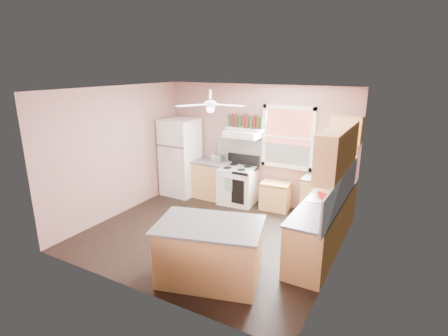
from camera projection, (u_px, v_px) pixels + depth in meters
The scene contains 32 objects.
floor at pixel (212, 234), 6.65m from camera, with size 4.50×4.50×0.00m, color black.
ceiling at pixel (210, 89), 5.89m from camera, with size 4.50×4.50×0.00m, color white.
wall_back at pixel (257, 145), 7.97m from camera, with size 4.50×0.05×2.70m, color #916661.
wall_right at pixel (341, 186), 5.21m from camera, with size 0.05×4.00×2.70m, color #916661.
wall_left at pixel (118, 151), 7.33m from camera, with size 0.05×4.00×2.70m, color #916661.
backsplash_back at pixel (274, 155), 7.78m from camera, with size 2.90×0.03×0.55m, color white.
backsplash_right at pixel (342, 191), 5.53m from camera, with size 0.03×2.60×0.55m, color white.
window_view at pixel (288, 137), 7.51m from camera, with size 1.00×0.02×1.20m, color brown.
window_frame at pixel (288, 138), 7.49m from camera, with size 1.16×0.07×1.36m, color white.
refrigerator at pixel (180, 157), 8.53m from camera, with size 0.79×0.77×1.86m, color white.
base_cabinet_left at pixel (210, 180), 8.45m from camera, with size 0.90×0.60×0.86m, color tan.
counter_left at pixel (210, 162), 8.32m from camera, with size 0.92×0.62×0.04m, color #4E4F51.
toaster at pixel (218, 158), 8.21m from camera, with size 0.28×0.16×0.18m, color silver.
stove at pixel (237, 185), 8.04m from camera, with size 0.80×0.64×0.86m, color white.
range_hood at pixel (243, 134), 7.77m from camera, with size 0.78×0.50×0.14m, color white.
bottle_shelf at pixel (245, 129), 7.84m from camera, with size 0.90×0.26×0.03m, color white.
cart at pixel (275, 196), 7.72m from camera, with size 0.62×0.41×0.62m, color tan.
base_cabinet_corner at pixel (328, 201), 7.14m from camera, with size 1.00×0.60×0.86m, color tan.
base_cabinet_right at pixel (320, 230), 5.87m from camera, with size 0.60×2.20×0.86m, color tan.
counter_corner at pixel (329, 180), 7.01m from camera, with size 1.02×0.62×0.04m, color #4E4F51.
counter_right at pixel (321, 205), 5.75m from camera, with size 0.62×2.22×0.04m, color #4E4F51.
sink at pixel (324, 200), 5.91m from camera, with size 0.55×0.45×0.03m, color silver.
faucet at pixel (335, 198), 5.82m from camera, with size 0.03×0.03×0.14m, color silver.
upper_cabinet_right at pixel (338, 150), 5.60m from camera, with size 0.33×1.80×0.76m, color tan.
upper_cabinet_corner at pixel (346, 129), 6.74m from camera, with size 0.60×0.33×0.52m, color tan.
paper_towel at pixel (349, 162), 6.89m from camera, with size 0.12×0.12×0.26m, color white.
island at pixel (210, 253), 5.14m from camera, with size 1.44×0.91×0.86m, color tan.
island_top at pixel (209, 225), 5.02m from camera, with size 1.52×1.00×0.04m, color #4E4F51.
ceiling_fan_hub at pixel (210, 104), 5.96m from camera, with size 0.20×0.20×0.08m, color white.
soap_bottle at pixel (328, 206), 5.36m from camera, with size 0.09×0.09×0.24m, color silver.
red_caddy at pixel (324, 194), 6.02m from camera, with size 0.18×0.12×0.10m, color red.
wine_bottles at pixel (245, 122), 7.80m from camera, with size 0.86×0.06×0.31m.
Camera 1 is at (3.13, -5.16, 3.08)m, focal length 28.00 mm.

